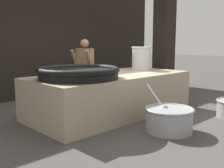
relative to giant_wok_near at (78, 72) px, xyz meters
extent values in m
plane|color=#474442|center=(0.97, 0.10, -0.98)|extent=(60.00, 60.00, 0.00)
cube|color=black|center=(0.97, 2.94, 0.85)|extent=(8.93, 0.24, 3.65)
cube|color=black|center=(3.70, 0.67, 0.85)|extent=(0.49, 0.49, 3.65)
cube|color=tan|center=(0.97, 0.10, -0.55)|extent=(3.60, 1.67, 0.86)
cylinder|color=black|center=(0.00, 0.00, -0.04)|extent=(1.49, 1.49, 0.16)
torus|color=black|center=(0.00, 0.00, 0.05)|extent=(1.55, 1.55, 0.12)
cylinder|color=silver|center=(2.19, 0.29, 0.16)|extent=(0.47, 0.47, 0.56)
torus|color=silver|center=(2.19, 0.29, 0.45)|extent=(0.50, 0.50, 0.03)
cylinder|color=#8C6647|center=(1.33, 1.38, -0.58)|extent=(0.12, 0.12, 0.80)
cylinder|color=#8C6647|center=(1.29, 1.55, -0.58)|extent=(0.12, 0.12, 0.80)
cube|color=olive|center=(1.31, 1.46, -0.42)|extent=(0.24, 0.28, 0.52)
cube|color=#8C6647|center=(1.31, 1.46, 0.12)|extent=(0.27, 0.51, 0.59)
cylinder|color=#8C6647|center=(1.27, 1.20, 0.12)|extent=(0.34, 0.17, 0.55)
cylinder|color=#8C6647|center=(1.15, 1.68, 0.12)|extent=(0.34, 0.17, 0.55)
sphere|color=#8C6647|center=(1.31, 1.46, 0.54)|extent=(0.23, 0.23, 0.23)
cylinder|color=#9E9EA3|center=(0.81, -1.49, -0.78)|extent=(0.80, 0.80, 0.40)
torus|color=#9E9EA3|center=(0.81, -1.49, -0.58)|extent=(0.84, 0.84, 0.04)
cylinder|color=tan|center=(0.81, -1.49, -0.69)|extent=(0.70, 0.70, 0.10)
sphere|color=#9E9EA3|center=(0.85, -1.36, -0.60)|extent=(0.14, 0.14, 0.14)
cylinder|color=#9E9EA3|center=(0.92, -1.10, -0.42)|extent=(0.17, 0.52, 0.39)
camera|label=1|loc=(-2.95, -3.94, 0.52)|focal=42.00mm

